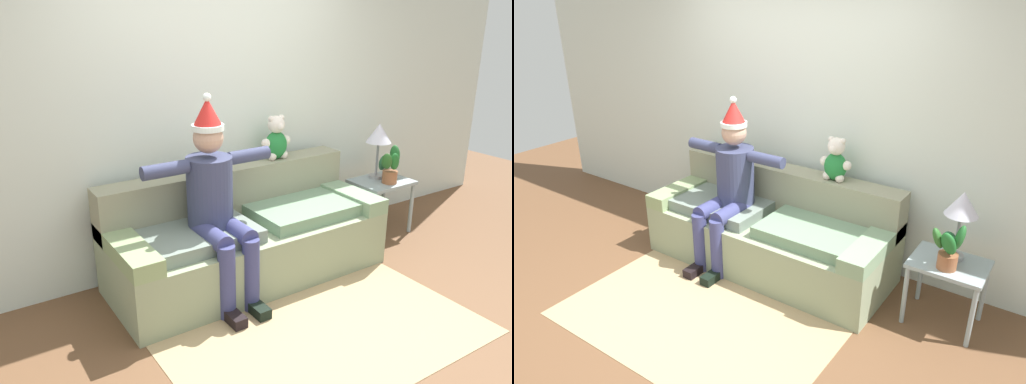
# 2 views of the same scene
# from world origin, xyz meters

# --- Properties ---
(ground_plane) EXTENTS (10.00, 10.00, 0.00)m
(ground_plane) POSITION_xyz_m (0.00, 0.00, 0.00)
(ground_plane) COLOR brown
(back_wall) EXTENTS (7.00, 0.10, 2.70)m
(back_wall) POSITION_xyz_m (0.00, 1.55, 1.35)
(back_wall) COLOR silver
(back_wall) RESTS_ON ground_plane
(couch) EXTENTS (2.22, 0.86, 0.86)m
(couch) POSITION_xyz_m (0.00, 1.04, 0.34)
(couch) COLOR gray
(couch) RESTS_ON ground_plane
(person_seated) EXTENTS (1.02, 0.77, 1.53)m
(person_seated) POSITION_xyz_m (-0.35, 0.87, 0.78)
(person_seated) COLOR #383D5E
(person_seated) RESTS_ON ground_plane
(teddy_bear) EXTENTS (0.29, 0.17, 0.38)m
(teddy_bear) POSITION_xyz_m (0.48, 1.30, 1.03)
(teddy_bear) COLOR #227B36
(teddy_bear) RESTS_ON couch
(side_table) EXTENTS (0.54, 0.43, 0.52)m
(side_table) POSITION_xyz_m (1.56, 1.07, 0.44)
(side_table) COLOR #91A2A6
(side_table) RESTS_ON ground_plane
(table_lamp) EXTENTS (0.24, 0.24, 0.54)m
(table_lamp) POSITION_xyz_m (1.57, 1.16, 0.94)
(table_lamp) COLOR gray
(table_lamp) RESTS_ON side_table
(potted_plant) EXTENTS (0.26, 0.25, 0.37)m
(potted_plant) POSITION_xyz_m (1.56, 0.98, 0.69)
(potted_plant) COLOR #945736
(potted_plant) RESTS_ON side_table
(area_rug) EXTENTS (2.15, 1.31, 0.01)m
(area_rug) POSITION_xyz_m (0.00, 0.01, 0.00)
(area_rug) COLOR tan
(area_rug) RESTS_ON ground_plane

